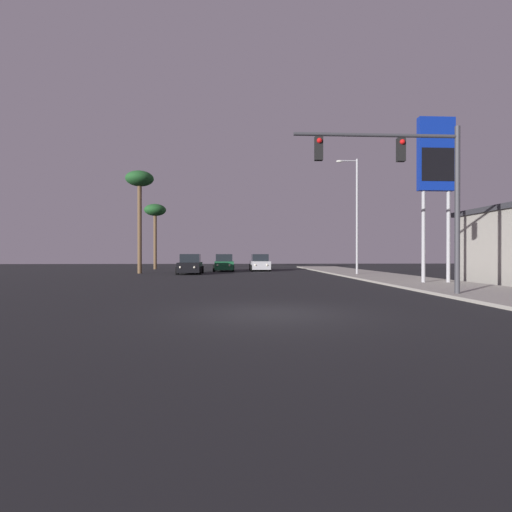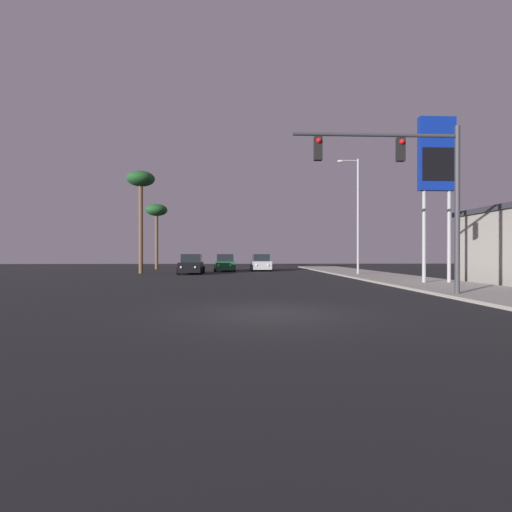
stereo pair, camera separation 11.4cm
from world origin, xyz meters
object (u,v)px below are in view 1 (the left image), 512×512
(gas_station_sign, at_px, (436,163))
(palm_tree_mid, at_px, (140,184))
(car_silver, at_px, (260,263))
(palm_tree_far, at_px, (155,213))
(traffic_light_mast, at_px, (412,176))
(car_green, at_px, (224,263))
(street_lamp, at_px, (355,210))
(car_black, at_px, (190,265))

(gas_station_sign, xyz_separation_m, palm_tree_mid, (-19.22, 13.86, 1.11))
(car_silver, height_order, palm_tree_far, palm_tree_far)
(car_silver, bearing_deg, traffic_light_mast, 98.55)
(car_silver, distance_m, traffic_light_mast, 25.78)
(gas_station_sign, bearing_deg, car_green, 123.38)
(car_silver, distance_m, gas_station_sign, 21.54)
(gas_station_sign, bearing_deg, car_silver, 114.01)
(gas_station_sign, relative_size, palm_tree_far, 1.23)
(car_green, relative_size, palm_tree_mid, 0.49)
(street_lamp, height_order, palm_tree_mid, street_lamp)
(car_green, bearing_deg, palm_tree_mid, 29.64)
(palm_tree_far, bearing_deg, car_green, -35.59)
(car_silver, relative_size, traffic_light_mast, 0.67)
(car_black, bearing_deg, gas_station_sign, 138.01)
(car_black, distance_m, car_silver, 8.85)
(car_green, distance_m, car_silver, 3.66)
(traffic_light_mast, distance_m, street_lamp, 15.93)
(car_silver, height_order, gas_station_sign, gas_station_sign)
(car_green, xyz_separation_m, palm_tree_far, (-7.81, 5.59, 5.53))
(car_black, height_order, gas_station_sign, gas_station_sign)
(car_black, height_order, palm_tree_mid, palm_tree_mid)
(car_green, relative_size, street_lamp, 0.48)
(car_silver, bearing_deg, palm_tree_mid, 24.13)
(car_green, distance_m, palm_tree_mid, 10.93)
(car_green, xyz_separation_m, traffic_light_mast, (7.87, -24.44, 3.92))
(palm_tree_far, bearing_deg, car_silver, -23.32)
(palm_tree_mid, bearing_deg, car_silver, 25.23)
(street_lamp, distance_m, palm_tree_far, 23.28)
(traffic_light_mast, bearing_deg, palm_tree_far, 117.57)
(car_green, bearing_deg, car_silver, -171.30)
(traffic_light_mast, relative_size, palm_tree_far, 0.89)
(traffic_light_mast, relative_size, gas_station_sign, 0.72)
(car_green, height_order, car_black, same)
(gas_station_sign, bearing_deg, street_lamp, 99.17)
(car_silver, relative_size, gas_station_sign, 0.48)
(traffic_light_mast, bearing_deg, car_green, 107.84)
(traffic_light_mast, distance_m, palm_tree_far, 33.92)
(car_black, xyz_separation_m, car_silver, (6.29, 6.22, 0.00))
(palm_tree_mid, bearing_deg, street_lamp, -13.77)
(car_green, bearing_deg, palm_tree_far, -37.48)
(traffic_light_mast, relative_size, palm_tree_mid, 0.73)
(street_lamp, height_order, palm_tree_far, street_lamp)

